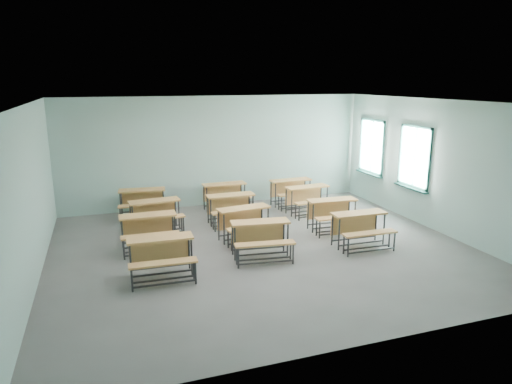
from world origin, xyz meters
The scene contains 13 objects.
room centered at (0.08, 0.03, 1.60)m, with size 9.04×8.04×3.24m.
desk_unit_r0c0 centered at (-2.30, -0.78, 0.52)m, with size 1.26×0.87×0.77m.
desk_unit_r0c1 centered at (-0.19, -0.45, 0.52)m, with size 1.32×0.98×0.77m.
desk_unit_r0c2 centered at (2.12, -0.56, 0.52)m, with size 1.24×0.85×0.77m.
desk_unit_r1c0 centered at (-2.36, 0.81, 0.52)m, with size 1.24×0.84×0.77m.
desk_unit_r1c1 centered at (-0.18, 0.67, 0.52)m, with size 1.32×0.98×0.77m.
desk_unit_r1c2 centered at (2.10, 0.67, 0.52)m, with size 1.27×0.89×0.77m.
desk_unit_r2c0 centered at (-2.07, 2.00, 0.52)m, with size 1.29×0.92×0.77m.
desk_unit_r2c1 centered at (-0.15, 1.95, 0.52)m, with size 1.23×0.82×0.77m.
desk_unit_r2c2 centered at (2.14, 2.16, 0.52)m, with size 1.29×0.92×0.77m.
desk_unit_r3c0 centered at (-2.27, 3.29, 0.52)m, with size 1.31×0.95×0.77m.
desk_unit_r3c1 centered at (0.04, 3.25, 0.52)m, with size 1.25×0.85×0.77m.
desk_unit_r3c2 centered at (2.05, 3.12, 0.52)m, with size 1.26×0.88×0.77m.
Camera 1 is at (-3.21, -8.93, 3.65)m, focal length 32.00 mm.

